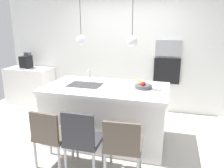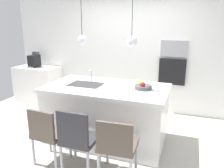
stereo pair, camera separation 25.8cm
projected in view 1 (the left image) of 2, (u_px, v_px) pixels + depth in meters
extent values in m
plane|color=#BCB7AD|center=(107.00, 139.00, 3.89)|extent=(6.60, 6.60, 0.00)
cube|color=white|center=(127.00, 53.00, 5.09)|extent=(6.00, 0.10, 2.60)
cube|color=white|center=(106.00, 115.00, 3.78)|extent=(1.95, 1.06, 0.90)
cube|color=white|center=(106.00, 88.00, 3.65)|extent=(2.01, 1.12, 0.06)
cube|color=#2D2D30|center=(85.00, 85.00, 3.74)|extent=(0.56, 0.40, 0.02)
cylinder|color=silver|center=(90.00, 75.00, 3.93)|extent=(0.02, 0.02, 0.22)
cylinder|color=silver|center=(88.00, 71.00, 3.83)|extent=(0.02, 0.16, 0.02)
cylinder|color=#4C4C51|center=(143.00, 86.00, 3.53)|extent=(0.28, 0.28, 0.06)
sphere|color=red|center=(143.00, 84.00, 3.47)|extent=(0.08, 0.08, 0.08)
ellipsoid|color=yellow|center=(140.00, 81.00, 3.52)|extent=(0.19, 0.11, 0.10)
cube|color=white|center=(30.00, 86.00, 5.59)|extent=(1.10, 0.60, 0.90)
cube|color=black|center=(26.00, 62.00, 5.45)|extent=(0.20, 0.28, 0.30)
cube|color=gray|center=(22.00, 69.00, 5.33)|extent=(0.16, 0.08, 0.02)
cube|color=#4C515B|center=(27.00, 54.00, 5.48)|extent=(0.14, 0.11, 0.08)
cube|color=#9E9EA3|center=(168.00, 48.00, 4.74)|extent=(0.54, 0.08, 0.34)
cube|color=black|center=(167.00, 71.00, 4.88)|extent=(0.56, 0.08, 0.56)
cube|color=brown|center=(53.00, 135.00, 3.11)|extent=(0.46, 0.45, 0.06)
cube|color=brown|center=(44.00, 127.00, 2.88)|extent=(0.42, 0.06, 0.38)
cylinder|color=#B2B2B7|center=(72.00, 146.00, 3.28)|extent=(0.04, 0.04, 0.41)
cylinder|color=#B2B2B7|center=(51.00, 142.00, 3.40)|extent=(0.04, 0.04, 0.41)
cylinder|color=#B2B2B7|center=(59.00, 160.00, 2.95)|extent=(0.04, 0.04, 0.41)
cylinder|color=#B2B2B7|center=(35.00, 155.00, 3.07)|extent=(0.04, 0.04, 0.41)
cube|color=#333338|center=(84.00, 140.00, 2.99)|extent=(0.46, 0.44, 0.06)
cube|color=#333338|center=(78.00, 130.00, 2.74)|extent=(0.43, 0.04, 0.43)
cylinder|color=#B2B2B7|center=(103.00, 150.00, 3.18)|extent=(0.04, 0.04, 0.41)
cylinder|color=#B2B2B7|center=(77.00, 146.00, 3.28)|extent=(0.04, 0.04, 0.41)
cylinder|color=#B2B2B7|center=(94.00, 166.00, 2.82)|extent=(0.04, 0.04, 0.41)
cylinder|color=#B2B2B7|center=(66.00, 161.00, 2.93)|extent=(0.04, 0.04, 0.41)
cube|color=brown|center=(124.00, 144.00, 2.84)|extent=(0.50, 0.47, 0.06)
cube|color=brown|center=(121.00, 137.00, 2.60)|extent=(0.45, 0.07, 0.36)
cylinder|color=#B2B2B7|center=(140.00, 155.00, 3.04)|extent=(0.04, 0.04, 0.43)
cylinder|color=#B2B2B7|center=(111.00, 151.00, 3.12)|extent=(0.04, 0.04, 0.43)
cylinder|color=#B2B2B7|center=(105.00, 168.00, 2.77)|extent=(0.04, 0.04, 0.43)
sphere|color=silver|center=(81.00, 40.00, 3.56)|extent=(0.16, 0.16, 0.16)
cylinder|color=black|center=(80.00, 15.00, 3.46)|extent=(0.01, 0.01, 0.60)
sphere|color=silver|center=(132.00, 41.00, 3.34)|extent=(0.16, 0.16, 0.16)
cylinder|color=black|center=(133.00, 15.00, 3.24)|extent=(0.01, 0.01, 0.60)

